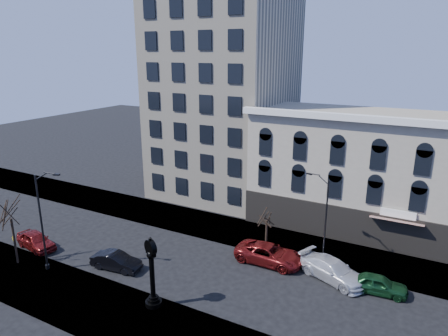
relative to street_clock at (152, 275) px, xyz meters
The scene contains 16 objects.
ground 6.71m from the street_clock, 104.74° to the left, with size 160.00×160.00×0.00m, color black.
sidewalk_far 14.31m from the street_clock, 96.44° to the left, with size 160.00×6.00×0.12m, color gray.
sidewalk_near 3.57m from the street_clock, 128.29° to the right, with size 160.00×6.00×0.12m, color gray.
cream_tower 30.97m from the street_clock, 107.18° to the left, with size 15.90×15.40×42.50m.
victorian_row 24.49m from the street_clock, 64.54° to the left, with size 22.60×11.19×12.50m.
street_clock is the anchor object (origin of this frame).
street_lamp_near 11.29m from the street_clock, behind, with size 2.21×0.94×8.82m.
street_lamp_far 15.34m from the street_clock, 54.69° to the left, with size 2.00×0.84×7.96m.
bare_tree_near 14.50m from the street_clock, behind, with size 3.90×3.90×6.69m.
bare_tree_far 12.93m from the street_clock, 73.48° to the left, with size 2.47×2.47×4.23m.
warning_sign 15.15m from the street_clock, behind, with size 0.69×0.29×2.21m.
car_near_a 15.54m from the street_clock, behind, with size 1.88×4.68×1.60m, color maroon.
car_near_b 6.87m from the street_clock, 156.13° to the left, with size 1.54×4.40×1.45m, color black.
car_far_a 11.15m from the street_clock, 62.93° to the left, with size 2.77×6.00×1.67m, color maroon.
car_far_b 14.51m from the street_clock, 42.81° to the left, with size 2.35×5.79×1.68m, color silver.
car_far_c 17.14m from the street_clock, 34.13° to the left, with size 1.73×4.30×1.46m, color #143F1E.
Camera 1 is at (17.99, -25.65, 17.86)m, focal length 32.00 mm.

